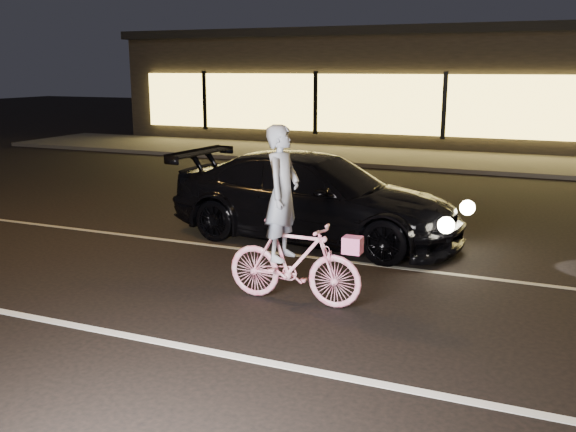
% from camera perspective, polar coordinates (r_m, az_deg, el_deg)
% --- Properties ---
extents(ground, '(90.00, 90.00, 0.00)m').
position_cam_1_polar(ground, '(8.11, -4.64, -7.25)').
color(ground, black).
rests_on(ground, ground).
extents(lane_stripe_near, '(60.00, 0.12, 0.01)m').
position_cam_1_polar(lane_stripe_near, '(6.92, -10.49, -11.10)').
color(lane_stripe_near, silver).
rests_on(lane_stripe_near, ground).
extents(lane_stripe_far, '(60.00, 0.10, 0.01)m').
position_cam_1_polar(lane_stripe_far, '(9.84, 0.74, -3.53)').
color(lane_stripe_far, gray).
rests_on(lane_stripe_far, ground).
extents(sidewalk, '(30.00, 4.00, 0.12)m').
position_cam_1_polar(sidewalk, '(20.24, 12.64, 4.92)').
color(sidewalk, '#383533').
rests_on(sidewalk, ground).
extents(storefront, '(25.40, 8.42, 4.20)m').
position_cam_1_polar(storefront, '(25.95, 15.34, 11.13)').
color(storefront, black).
rests_on(storefront, ground).
extents(cyclist, '(1.72, 0.59, 2.17)m').
position_cam_1_polar(cyclist, '(7.72, 0.24, -2.26)').
color(cyclist, '#F3316A').
rests_on(cyclist, ground).
extents(sedan, '(5.08, 2.43, 1.43)m').
position_cam_1_polar(sedan, '(10.62, 2.40, 1.66)').
color(sedan, black).
rests_on(sedan, ground).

